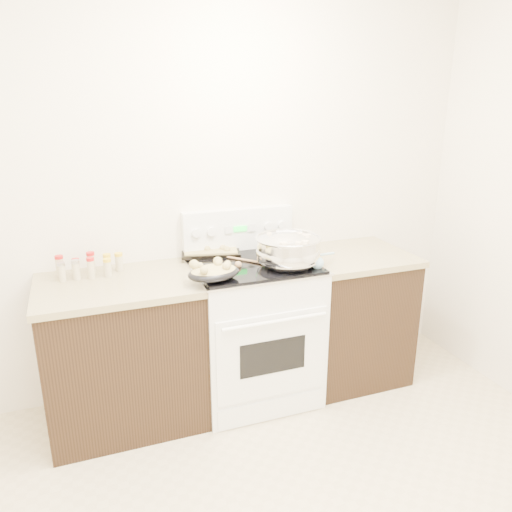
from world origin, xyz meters
name	(u,v)px	position (x,y,z in m)	size (l,w,h in m)	color
room_shell	(304,180)	(0.00, 0.00, 1.70)	(4.10, 3.60, 2.75)	white
counter_left	(124,352)	(-0.48, 1.43, 0.46)	(0.93, 0.67, 0.92)	black
counter_right	(350,315)	(1.08, 1.43, 0.46)	(0.73, 0.67, 0.92)	black
kitchen_range	(253,327)	(0.35, 1.42, 0.49)	(0.78, 0.73, 1.22)	white
mixing_bowl	(288,251)	(0.53, 1.29, 1.04)	(0.52, 0.52, 0.24)	silver
roasting_pan	(213,272)	(0.03, 1.21, 0.99)	(0.33, 0.25, 0.12)	black
baking_sheet	(211,250)	(0.15, 1.70, 0.96)	(0.43, 0.34, 0.06)	black
wooden_spoon	(241,263)	(0.26, 1.41, 0.95)	(0.20, 0.21, 0.04)	#A6794B
blue_ladle	(318,262)	(0.69, 1.20, 0.98)	(0.24, 0.19, 0.10)	#9BCEE7
spice_jars	(88,266)	(-0.63, 1.59, 0.98)	(0.39, 0.15, 0.13)	#BFB28C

